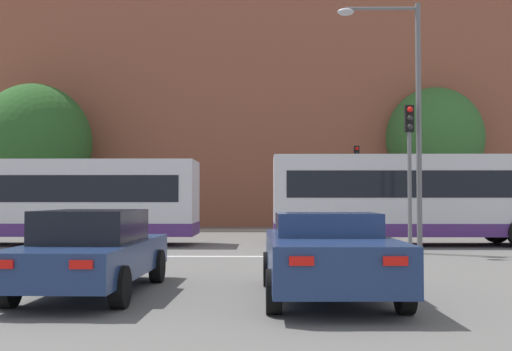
{
  "coord_description": "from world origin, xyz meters",
  "views": [
    {
      "loc": [
        1.1,
        -3.12,
        1.66
      ],
      "look_at": [
        0.79,
        22.54,
        2.54
      ],
      "focal_mm": 45.0,
      "sensor_mm": 36.0,
      "label": 1
    }
  ],
  "objects_px": {
    "car_roadster_right": "(328,255)",
    "traffic_light_near_right": "(410,154)",
    "bus_crossing_trailing": "(37,200)",
    "street_lamp_junction": "(404,99)",
    "pedestrian_waiting": "(331,211)",
    "bus_crossing_lead": "(418,197)",
    "pedestrian_walking_east": "(350,209)",
    "traffic_light_far_right": "(357,174)",
    "car_saloon_left": "(92,251)"
  },
  "relations": [
    {
      "from": "car_saloon_left",
      "to": "pedestrian_walking_east",
      "type": "distance_m",
      "value": 22.03
    },
    {
      "from": "traffic_light_near_right",
      "to": "pedestrian_waiting",
      "type": "bearing_deg",
      "value": 93.27
    },
    {
      "from": "traffic_light_near_right",
      "to": "street_lamp_junction",
      "type": "distance_m",
      "value": 1.67
    },
    {
      "from": "bus_crossing_trailing",
      "to": "traffic_light_far_right",
      "type": "xyz_separation_m",
      "value": [
        12.64,
        9.61,
        1.27
      ]
    },
    {
      "from": "bus_crossing_lead",
      "to": "traffic_light_near_right",
      "type": "height_order",
      "value": "traffic_light_near_right"
    },
    {
      "from": "traffic_light_far_right",
      "to": "pedestrian_waiting",
      "type": "bearing_deg",
      "value": 133.22
    },
    {
      "from": "traffic_light_near_right",
      "to": "pedestrian_walking_east",
      "type": "bearing_deg",
      "value": 90.27
    },
    {
      "from": "traffic_light_near_right",
      "to": "bus_crossing_lead",
      "type": "bearing_deg",
      "value": 72.65
    },
    {
      "from": "bus_crossing_trailing",
      "to": "street_lamp_junction",
      "type": "bearing_deg",
      "value": -105.14
    },
    {
      "from": "car_roadster_right",
      "to": "pedestrian_walking_east",
      "type": "distance_m",
      "value": 21.5
    },
    {
      "from": "car_roadster_right",
      "to": "pedestrian_waiting",
      "type": "xyz_separation_m",
      "value": [
        2.45,
        22.67,
        0.26
      ]
    },
    {
      "from": "car_saloon_left",
      "to": "bus_crossing_trailing",
      "type": "height_order",
      "value": "bus_crossing_trailing"
    },
    {
      "from": "pedestrian_waiting",
      "to": "pedestrian_walking_east",
      "type": "height_order",
      "value": "pedestrian_walking_east"
    },
    {
      "from": "car_roadster_right",
      "to": "traffic_light_near_right",
      "type": "relative_size",
      "value": 1.07
    },
    {
      "from": "car_saloon_left",
      "to": "traffic_light_near_right",
      "type": "xyz_separation_m",
      "value": [
        7.28,
        7.93,
        2.21
      ]
    },
    {
      "from": "traffic_light_near_right",
      "to": "traffic_light_far_right",
      "type": "height_order",
      "value": "traffic_light_near_right"
    },
    {
      "from": "car_roadster_right",
      "to": "pedestrian_waiting",
      "type": "relative_size",
      "value": 2.83
    },
    {
      "from": "bus_crossing_lead",
      "to": "pedestrian_waiting",
      "type": "bearing_deg",
      "value": 9.88
    },
    {
      "from": "traffic_light_near_right",
      "to": "pedestrian_walking_east",
      "type": "height_order",
      "value": "traffic_light_near_right"
    },
    {
      "from": "bus_crossing_trailing",
      "to": "pedestrian_waiting",
      "type": "relative_size",
      "value": 6.72
    },
    {
      "from": "bus_crossing_trailing",
      "to": "pedestrian_waiting",
      "type": "distance_m",
      "value": 15.8
    },
    {
      "from": "traffic_light_near_right",
      "to": "bus_crossing_trailing",
      "type": "bearing_deg",
      "value": 164.26
    },
    {
      "from": "car_roadster_right",
      "to": "bus_crossing_lead",
      "type": "height_order",
      "value": "bus_crossing_lead"
    },
    {
      "from": "bus_crossing_trailing",
      "to": "street_lamp_junction",
      "type": "distance_m",
      "value": 12.99
    },
    {
      "from": "bus_crossing_lead",
      "to": "traffic_light_far_right",
      "type": "xyz_separation_m",
      "value": [
        -0.74,
        9.64,
        1.19
      ]
    },
    {
      "from": "street_lamp_junction",
      "to": "traffic_light_near_right",
      "type": "bearing_deg",
      "value": -57.32
    },
    {
      "from": "car_roadster_right",
      "to": "bus_crossing_trailing",
      "type": "distance_m",
      "value": 14.92
    },
    {
      "from": "car_saloon_left",
      "to": "street_lamp_junction",
      "type": "distance_m",
      "value": 11.48
    },
    {
      "from": "bus_crossing_lead",
      "to": "traffic_light_near_right",
      "type": "relative_size",
      "value": 2.3
    },
    {
      "from": "bus_crossing_lead",
      "to": "pedestrian_waiting",
      "type": "xyz_separation_m",
      "value": [
        -1.89,
        10.86,
        -0.69
      ]
    },
    {
      "from": "traffic_light_near_right",
      "to": "car_roadster_right",
      "type": "bearing_deg",
      "value": -111.31
    },
    {
      "from": "traffic_light_near_right",
      "to": "traffic_light_far_right",
      "type": "xyz_separation_m",
      "value": [
        0.33,
        13.08,
        -0.09
      ]
    },
    {
      "from": "car_saloon_left",
      "to": "street_lamp_junction",
      "type": "bearing_deg",
      "value": 49.77
    },
    {
      "from": "car_roadster_right",
      "to": "street_lamp_junction",
      "type": "distance_m",
      "value": 9.89
    },
    {
      "from": "car_roadster_right",
      "to": "bus_crossing_lead",
      "type": "distance_m",
      "value": 12.61
    },
    {
      "from": "car_saloon_left",
      "to": "pedestrian_walking_east",
      "type": "relative_size",
      "value": 2.65
    },
    {
      "from": "pedestrian_waiting",
      "to": "bus_crossing_lead",
      "type": "bearing_deg",
      "value": 22.46
    },
    {
      "from": "bus_crossing_lead",
      "to": "street_lamp_junction",
      "type": "height_order",
      "value": "street_lamp_junction"
    },
    {
      "from": "street_lamp_junction",
      "to": "pedestrian_waiting",
      "type": "distance_m",
      "value": 14.61
    },
    {
      "from": "bus_crossing_trailing",
      "to": "traffic_light_near_right",
      "type": "distance_m",
      "value": 12.85
    },
    {
      "from": "traffic_light_near_right",
      "to": "pedestrian_waiting",
      "type": "distance_m",
      "value": 14.46
    },
    {
      "from": "car_saloon_left",
      "to": "pedestrian_waiting",
      "type": "height_order",
      "value": "pedestrian_waiting"
    },
    {
      "from": "bus_crossing_lead",
      "to": "street_lamp_junction",
      "type": "xyz_separation_m",
      "value": [
        -1.18,
        -3.27,
        2.94
      ]
    },
    {
      "from": "bus_crossing_trailing",
      "to": "car_saloon_left",
      "type": "bearing_deg",
      "value": -156.2
    },
    {
      "from": "traffic_light_far_right",
      "to": "street_lamp_junction",
      "type": "xyz_separation_m",
      "value": [
        -0.44,
        -12.91,
        1.75
      ]
    },
    {
      "from": "car_saloon_left",
      "to": "bus_crossing_trailing",
      "type": "bearing_deg",
      "value": 115.09
    },
    {
      "from": "traffic_light_near_right",
      "to": "pedestrian_waiting",
      "type": "xyz_separation_m",
      "value": [
        -0.82,
        14.3,
        -1.97
      ]
    },
    {
      "from": "car_roadster_right",
      "to": "traffic_light_far_right",
      "type": "bearing_deg",
      "value": 79.69
    },
    {
      "from": "pedestrian_waiting",
      "to": "pedestrian_walking_east",
      "type": "distance_m",
      "value": 1.61
    },
    {
      "from": "car_roadster_right",
      "to": "car_saloon_left",
      "type": "bearing_deg",
      "value": 172.98
    }
  ]
}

